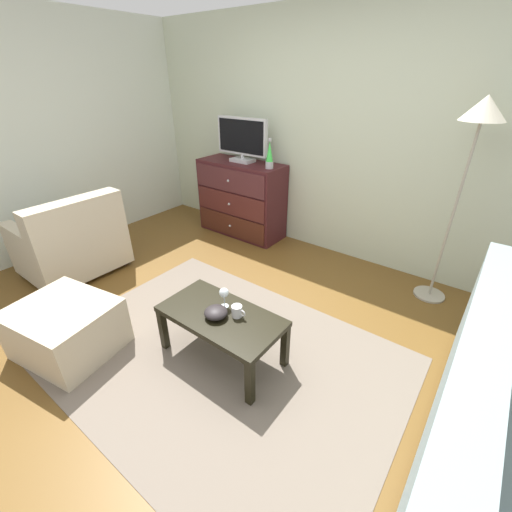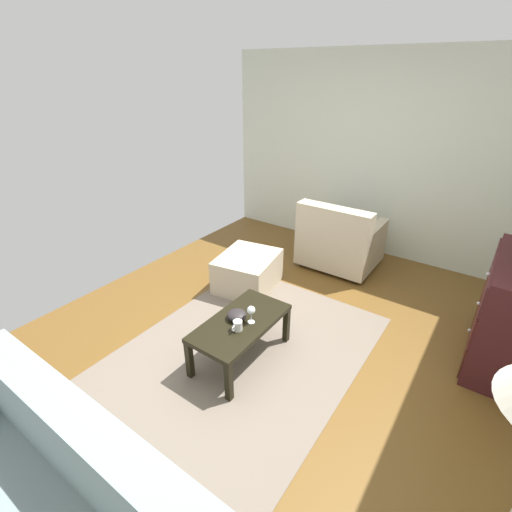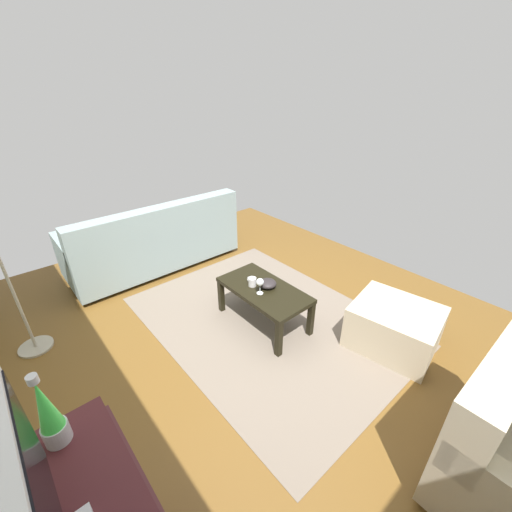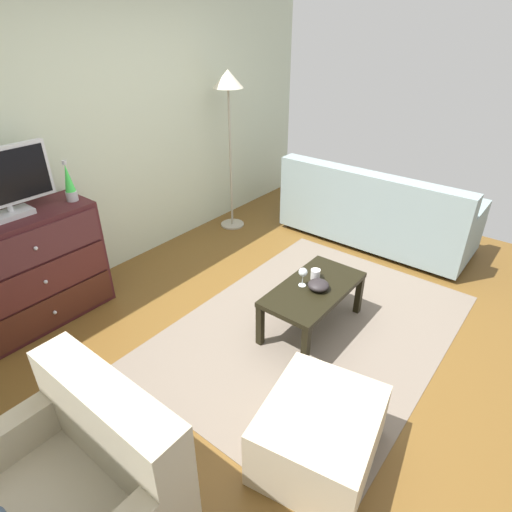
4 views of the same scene
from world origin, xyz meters
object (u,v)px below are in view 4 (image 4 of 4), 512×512
object	(u,v)px
mug	(316,274)
armchair	(75,500)
dresser	(30,271)
bowl_decorative	(318,285)
tv	(2,182)
lava_lamp	(69,183)
coffee_table	(313,293)
standing_lamp	(228,95)
wine_glass	(303,273)
couch_large	(374,214)
ottoman	(319,434)

from	to	relation	value
mug	armchair	size ratio (longest dim) A/B	0.13
dresser	bowl_decorative	bearing A→B (deg)	-55.20
tv	bowl_decorative	world-z (taller)	tv
lava_lamp	coffee_table	size ratio (longest dim) A/B	0.37
coffee_table	armchair	xyz separation A→B (m)	(-2.07, -0.02, 0.01)
dresser	mug	bearing A→B (deg)	-51.48
tv	coffee_table	distance (m)	2.43
mug	standing_lamp	bearing A→B (deg)	61.12
dresser	bowl_decorative	size ratio (longest dim) A/B	6.78
wine_glass	couch_large	size ratio (longest dim) A/B	0.08
couch_large	armchair	distance (m)	3.82
coffee_table	standing_lamp	world-z (taller)	standing_lamp
coffee_table	armchair	distance (m)	2.07
lava_lamp	bowl_decorative	xyz separation A→B (m)	(0.85, -1.84, -0.65)
couch_large	armchair	world-z (taller)	couch_large
mug	bowl_decorative	size ratio (longest dim) A/B	0.69
mug	standing_lamp	world-z (taller)	standing_lamp
dresser	armchair	world-z (taller)	dresser
tv	coffee_table	size ratio (longest dim) A/B	0.79
tv	couch_large	size ratio (longest dim) A/B	0.34
couch_large	dresser	bearing A→B (deg)	152.92
tv	wine_glass	xyz separation A→B (m)	(1.26, -1.78, -0.70)
couch_large	standing_lamp	distance (m)	2.03
dresser	lava_lamp	bearing A→B (deg)	-5.39
armchair	standing_lamp	distance (m)	3.80
mug	armchair	world-z (taller)	armchair
tv	bowl_decorative	distance (m)	2.43
wine_glass	ottoman	bearing A→B (deg)	-142.08
mug	couch_large	xyz separation A→B (m)	(1.63, 0.23, -0.11)
couch_large	wine_glass	bearing A→B (deg)	-173.74
lava_lamp	armchair	size ratio (longest dim) A/B	0.36
standing_lamp	wine_glass	bearing A→B (deg)	-122.91
armchair	ottoman	distance (m)	1.26
wine_glass	bowl_decorative	distance (m)	0.15
dresser	ottoman	bearing A→B (deg)	-82.61
lava_lamp	tv	bearing A→B (deg)	171.48
wine_glass	standing_lamp	world-z (taller)	standing_lamp
coffee_table	wine_glass	size ratio (longest dim) A/B	5.73
lava_lamp	wine_glass	world-z (taller)	lava_lamp
lava_lamp	standing_lamp	distance (m)	1.97
lava_lamp	armchair	distance (m)	2.31
dresser	tv	size ratio (longest dim) A/B	1.58
couch_large	tv	bearing A→B (deg)	152.49
mug	ottoman	world-z (taller)	mug
bowl_decorative	wine_glass	bearing A→B (deg)	104.34
dresser	couch_large	distance (m)	3.43
coffee_table	mug	distance (m)	0.16
mug	standing_lamp	size ratio (longest dim) A/B	0.06
dresser	tv	xyz separation A→B (m)	(0.01, 0.02, 0.74)
lava_lamp	bowl_decorative	world-z (taller)	lava_lamp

